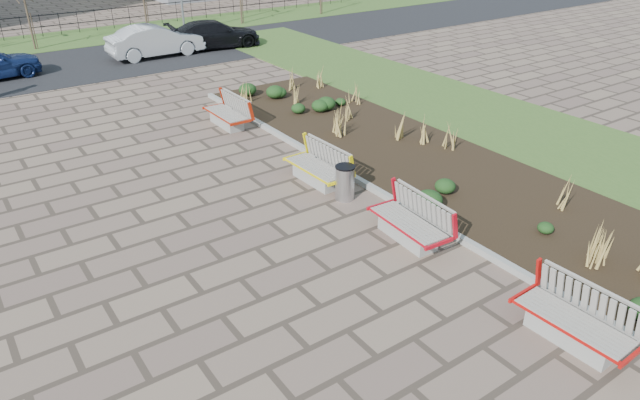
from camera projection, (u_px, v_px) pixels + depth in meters
ground at (347, 330)px, 10.22m from camera, size 120.00×120.00×0.00m
planting_bed at (412, 157)px, 16.99m from camera, size 4.50×18.00×0.10m
planting_curb at (350, 175)px, 15.79m from camera, size 0.16×18.00×0.15m
grass_verge_near at (514, 126)px, 19.41m from camera, size 5.00×38.00×0.04m
grass_verge_far at (30, 44)px, 30.50m from camera, size 80.00×5.00×0.04m
road at (56, 68)px, 26.16m from camera, size 80.00×7.00×0.02m
bench_a at (574, 319)px, 9.73m from camera, size 0.97×2.13×1.00m
bench_b at (408, 220)px, 12.74m from camera, size 1.02×2.15×1.00m
bench_c at (316, 165)px, 15.36m from camera, size 0.97×2.13×1.00m
bench_d at (226, 112)px, 19.26m from camera, size 0.92×2.11×1.00m
litter_bin at (345, 183)px, 14.52m from camera, size 0.49×0.49×0.90m
car_silver at (155, 41)px, 27.75m from camera, size 4.57×1.60×1.50m
car_black at (214, 34)px, 29.41m from camera, size 4.98×2.52×1.39m
tree_c at (26, 9)px, 28.47m from camera, size 1.40×1.40×4.00m
railing_fence at (21, 28)px, 31.30m from camera, size 44.00×0.10×1.20m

